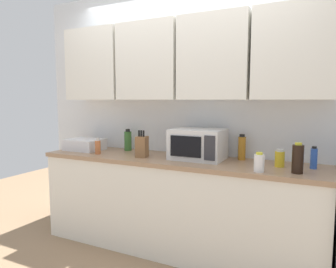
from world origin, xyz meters
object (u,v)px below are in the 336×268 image
(bottle_blue_cleaner, at_px, (314,158))
(bottle_green_oil, at_px, (128,141))
(bottle_yellow_mustard, at_px, (280,158))
(bottle_spice_jar, at_px, (98,147))
(knife_block, at_px, (142,146))
(microwave, at_px, (198,144))
(bottle_soy_dark, at_px, (298,159))
(dish_rack, at_px, (85,145))
(bottle_white_jar, at_px, (259,163))
(bottle_amber_vinegar, at_px, (242,148))

(bottle_blue_cleaner, height_order, bottle_green_oil, bottle_green_oil)
(bottle_yellow_mustard, relative_size, bottle_spice_jar, 0.88)
(knife_block, relative_size, bottle_spice_jar, 1.58)
(microwave, height_order, bottle_green_oil, microwave)
(microwave, xyz_separation_m, bottle_soy_dark, (0.87, -0.20, -0.03))
(knife_block, xyz_separation_m, bottle_yellow_mustard, (1.24, 0.12, -0.03))
(bottle_yellow_mustard, height_order, bottle_blue_cleaner, bottle_blue_cleaner)
(bottle_yellow_mustard, relative_size, bottle_blue_cleaner, 0.80)
(microwave, bearing_deg, dish_rack, -177.69)
(bottle_blue_cleaner, xyz_separation_m, bottle_green_oil, (-1.83, 0.11, 0.02))
(dish_rack, distance_m, bottle_white_jar, 1.91)
(dish_rack, bearing_deg, knife_block, -6.32)
(dish_rack, relative_size, bottle_soy_dark, 1.64)
(bottle_soy_dark, bearing_deg, bottle_spice_jar, 179.86)
(knife_block, bearing_deg, dish_rack, 173.68)
(dish_rack, relative_size, bottle_blue_cleaner, 2.10)
(bottle_green_oil, bearing_deg, bottle_soy_dark, -10.73)
(knife_block, bearing_deg, bottle_green_oil, 141.51)
(microwave, bearing_deg, bottle_blue_cleaner, 1.37)
(knife_block, distance_m, bottle_spice_jar, 0.49)
(bottle_yellow_mustard, bearing_deg, bottle_amber_vinegar, 155.20)
(bottle_white_jar, distance_m, bottle_amber_vinegar, 0.48)
(bottle_soy_dark, bearing_deg, bottle_white_jar, -163.66)
(dish_rack, bearing_deg, bottle_spice_jar, -25.74)
(bottle_yellow_mustard, height_order, bottle_spice_jar, bottle_spice_jar)
(knife_block, distance_m, bottle_white_jar, 1.13)
(bottle_soy_dark, bearing_deg, bottle_amber_vinegar, 145.37)
(bottle_yellow_mustard, bearing_deg, bottle_blue_cleaner, 9.22)
(dish_rack, height_order, bottle_yellow_mustard, bottle_yellow_mustard)
(bottle_soy_dark, bearing_deg, microwave, 167.14)
(knife_block, distance_m, bottle_green_oil, 0.43)
(bottle_green_oil, bearing_deg, bottle_amber_vinegar, 0.67)
(bottle_green_oil, xyz_separation_m, bottle_soy_dark, (1.72, -0.33, 0.00))
(bottle_yellow_mustard, bearing_deg, bottle_white_jar, -114.94)
(microwave, distance_m, bottle_soy_dark, 0.89)
(bottle_yellow_mustard, distance_m, bottle_white_jar, 0.29)
(bottle_blue_cleaner, xyz_separation_m, bottle_white_jar, (-0.37, -0.30, -0.02))
(bottle_blue_cleaner, distance_m, bottle_amber_vinegar, 0.61)
(microwave, distance_m, bottle_green_oil, 0.87)
(bottle_yellow_mustard, height_order, bottle_amber_vinegar, bottle_amber_vinegar)
(bottle_amber_vinegar, xyz_separation_m, bottle_spice_jar, (-1.38, -0.34, -0.04))
(bottle_white_jar, bearing_deg, dish_rack, 173.29)
(bottle_green_oil, bearing_deg, bottle_yellow_mustard, -5.30)
(bottle_spice_jar, bearing_deg, bottle_yellow_mustard, 5.81)
(microwave, xyz_separation_m, bottle_amber_vinegar, (0.37, 0.14, -0.03))
(bottle_amber_vinegar, xyz_separation_m, bottle_green_oil, (-1.23, -0.01, -0.00))
(bottle_white_jar, xyz_separation_m, bottle_soy_dark, (0.27, 0.08, 0.04))
(bottle_white_jar, bearing_deg, bottle_amber_vinegar, 118.48)
(bottle_yellow_mustard, distance_m, bottle_green_oil, 1.59)
(dish_rack, height_order, bottle_amber_vinegar, bottle_amber_vinegar)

